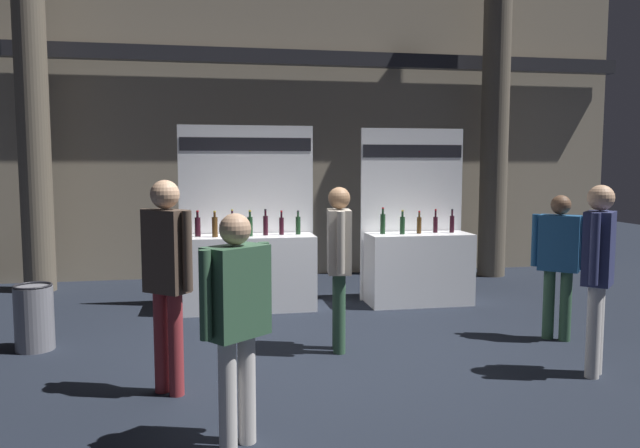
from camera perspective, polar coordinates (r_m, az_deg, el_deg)
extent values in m
plane|color=black|center=(6.35, 0.41, -12.14)|extent=(25.01, 25.01, 0.00)
cube|color=tan|center=(10.81, -4.33, 13.27)|extent=(12.51, 0.25, 6.76)
cube|color=#2D2D33|center=(10.56, -4.17, 15.31)|extent=(12.51, 0.20, 0.24)
cylinder|color=#665B4C|center=(10.26, -25.40, 12.20)|extent=(0.47, 0.47, 6.42)
cylinder|color=#665B4C|center=(11.04, 16.13, 12.01)|extent=(0.47, 0.47, 6.42)
cube|color=white|center=(8.18, -6.64, -4.57)|extent=(1.74, 0.60, 0.99)
cube|color=white|center=(8.42, -6.84, 0.76)|extent=(1.83, 0.04, 2.46)
cube|color=black|center=(8.37, -6.91, 7.42)|extent=(1.77, 0.01, 0.18)
cylinder|color=black|center=(8.13, -11.37, -0.27)|extent=(0.08, 0.08, 0.25)
cylinder|color=black|center=(8.11, -11.39, 0.86)|extent=(0.03, 0.03, 0.07)
cylinder|color=red|center=(8.11, -11.40, 1.18)|extent=(0.03, 0.03, 0.02)
cylinder|color=#472D14|center=(8.03, -9.81, -0.28)|extent=(0.08, 0.08, 0.26)
cylinder|color=#472D14|center=(8.01, -9.83, 0.87)|extent=(0.03, 0.03, 0.06)
cylinder|color=gold|center=(8.01, -9.83, 1.16)|extent=(0.03, 0.03, 0.02)
cylinder|color=black|center=(8.07, -8.21, -0.25)|extent=(0.06, 0.06, 0.25)
cylinder|color=black|center=(8.06, -8.22, 0.95)|extent=(0.03, 0.03, 0.08)
cylinder|color=gold|center=(8.05, -8.23, 1.31)|extent=(0.03, 0.03, 0.02)
cylinder|color=#19381E|center=(8.06, -6.56, -0.24)|extent=(0.07, 0.07, 0.25)
cylinder|color=#19381E|center=(8.04, -6.58, 0.92)|extent=(0.03, 0.03, 0.07)
cylinder|color=gold|center=(8.04, -6.58, 1.24)|extent=(0.03, 0.03, 0.02)
cylinder|color=black|center=(8.15, -5.12, -0.15)|extent=(0.07, 0.07, 0.26)
cylinder|color=black|center=(8.13, -5.13, 1.02)|extent=(0.03, 0.03, 0.07)
cylinder|color=black|center=(8.13, -5.13, 1.34)|extent=(0.03, 0.03, 0.02)
cylinder|color=black|center=(8.19, -3.62, -0.20)|extent=(0.06, 0.06, 0.23)
cylinder|color=black|center=(8.17, -3.63, 0.87)|extent=(0.03, 0.03, 0.08)
cylinder|color=red|center=(8.17, -3.63, 1.20)|extent=(0.03, 0.03, 0.02)
cylinder|color=#19381E|center=(8.22, -2.07, -0.14)|extent=(0.07, 0.07, 0.24)
cylinder|color=#19381E|center=(8.21, -2.07, 0.91)|extent=(0.03, 0.03, 0.07)
cylinder|color=black|center=(8.21, -2.07, 1.20)|extent=(0.03, 0.03, 0.02)
cube|color=white|center=(8.59, 9.22, -4.15)|extent=(1.43, 0.60, 0.98)
cube|color=white|center=(8.82, 8.56, 0.89)|extent=(1.50, 0.04, 2.44)
cube|color=black|center=(8.77, 8.69, 6.75)|extent=(1.46, 0.01, 0.18)
cylinder|color=#19381E|center=(8.39, 5.89, 0.00)|extent=(0.07, 0.07, 0.27)
cylinder|color=#19381E|center=(8.38, 5.90, 1.18)|extent=(0.03, 0.03, 0.07)
cylinder|color=red|center=(8.38, 5.91, 1.49)|extent=(0.03, 0.03, 0.02)
cylinder|color=#19381E|center=(8.40, 7.71, -0.14)|extent=(0.07, 0.07, 0.24)
cylinder|color=#19381E|center=(8.38, 7.73, 0.92)|extent=(0.03, 0.03, 0.08)
cylinder|color=gold|center=(8.38, 7.73, 1.24)|extent=(0.03, 0.03, 0.02)
cylinder|color=#472D14|center=(8.50, 9.25, -0.13)|extent=(0.06, 0.06, 0.23)
cylinder|color=#472D14|center=(8.49, 9.27, 0.87)|extent=(0.03, 0.03, 0.07)
cylinder|color=red|center=(8.49, 9.27, 1.16)|extent=(0.03, 0.03, 0.02)
cylinder|color=black|center=(8.66, 10.74, -0.07)|extent=(0.06, 0.06, 0.22)
cylinder|color=black|center=(8.65, 10.76, 0.96)|extent=(0.03, 0.03, 0.09)
cylinder|color=red|center=(8.64, 10.77, 1.32)|extent=(0.03, 0.03, 0.02)
cylinder|color=black|center=(8.71, 12.24, -0.02)|extent=(0.06, 0.06, 0.23)
cylinder|color=black|center=(8.70, 12.26, 1.00)|extent=(0.03, 0.03, 0.08)
cylinder|color=black|center=(8.70, 12.27, 1.31)|extent=(0.03, 0.03, 0.02)
cylinder|color=slate|center=(7.09, -25.17, -7.99)|extent=(0.39, 0.39, 0.67)
torus|color=black|center=(7.02, -25.29, -5.23)|extent=(0.38, 0.38, 0.02)
cylinder|color=silver|center=(6.12, 24.22, -9.22)|extent=(0.12, 0.12, 0.85)
cylinder|color=silver|center=(6.25, 24.44, -8.91)|extent=(0.12, 0.12, 0.85)
cube|color=navy|center=(6.04, 24.62, -2.09)|extent=(0.38, 0.38, 0.67)
sphere|color=tan|center=(6.00, 24.80, 2.24)|extent=(0.23, 0.23, 0.23)
cylinder|color=navy|center=(5.85, 24.30, -2.15)|extent=(0.08, 0.08, 0.64)
cylinder|color=navy|center=(6.24, 24.93, -1.72)|extent=(0.08, 0.08, 0.64)
cylinder|color=#33563D|center=(6.45, 1.72, -8.06)|extent=(0.12, 0.12, 0.82)
cylinder|color=#33563D|center=(6.30, 1.83, -8.41)|extent=(0.12, 0.12, 0.82)
cube|color=#ADA393|center=(6.24, 1.79, -1.64)|extent=(0.28, 0.39, 0.65)
sphere|color=#8C6647|center=(6.20, 1.81, 2.43)|extent=(0.23, 0.23, 0.23)
cylinder|color=#ADA393|center=(6.46, 1.64, -1.25)|extent=(0.08, 0.08, 0.62)
cylinder|color=#ADA393|center=(6.01, 1.96, -1.76)|extent=(0.08, 0.08, 0.62)
cylinder|color=silver|center=(4.30, -8.63, -15.55)|extent=(0.12, 0.12, 0.78)
cylinder|color=silver|center=(4.40, -6.87, -15.01)|extent=(0.12, 0.12, 0.78)
cube|color=#33563D|center=(4.15, -7.86, -6.26)|extent=(0.49, 0.46, 0.62)
sphere|color=tan|center=(4.09, -7.94, -0.48)|extent=(0.21, 0.21, 0.21)
cylinder|color=#33563D|center=(3.99, -10.68, -6.56)|extent=(0.08, 0.08, 0.58)
cylinder|color=#33563D|center=(4.32, -5.27, -5.56)|extent=(0.08, 0.08, 0.58)
cylinder|color=maroon|center=(5.32, -13.33, -10.91)|extent=(0.12, 0.12, 0.87)
cylinder|color=maroon|center=(5.43, -14.62, -10.61)|extent=(0.12, 0.12, 0.87)
cube|color=#47382D|center=(5.21, -14.18, -2.49)|extent=(0.41, 0.39, 0.69)
sphere|color=tan|center=(5.17, -14.31, 2.70)|extent=(0.24, 0.24, 0.24)
cylinder|color=#47382D|center=(5.06, -12.31, -2.49)|extent=(0.08, 0.08, 0.66)
cylinder|color=#47382D|center=(5.36, -15.96, -2.12)|extent=(0.08, 0.08, 0.66)
cylinder|color=#33563D|center=(7.25, 21.98, -7.14)|extent=(0.12, 0.12, 0.77)
cylinder|color=#33563D|center=(7.28, 20.60, -7.04)|extent=(0.12, 0.12, 0.77)
cube|color=navy|center=(7.15, 21.49, -1.66)|extent=(0.46, 0.43, 0.61)
sphere|color=brown|center=(7.11, 21.61, 1.68)|extent=(0.21, 0.21, 0.21)
cylinder|color=navy|center=(7.12, 23.52, -1.65)|extent=(0.08, 0.08, 0.58)
cylinder|color=navy|center=(7.19, 19.48, -1.43)|extent=(0.08, 0.08, 0.58)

